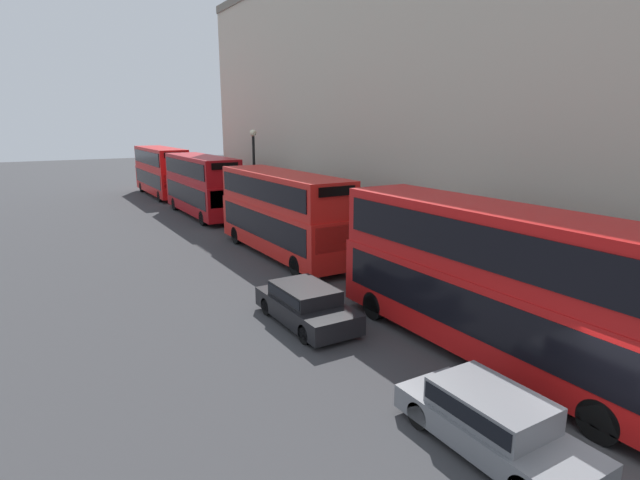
{
  "coord_description": "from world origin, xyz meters",
  "views": [
    {
      "loc": [
        -9.71,
        -4.51,
        6.8
      ],
      "look_at": [
        0.48,
        12.56,
        2.11
      ],
      "focal_mm": 28.0,
      "sensor_mm": 36.0,
      "label": 1
    }
  ],
  "objects_px": {
    "bus_trailing": "(161,170)",
    "car_dark_sedan": "(492,420)",
    "car_hatchback": "(306,303)",
    "bus_leading": "(493,277)",
    "pedestrian": "(587,339)",
    "bus_second_in_queue": "(282,210)",
    "bus_third_in_queue": "(201,183)"
  },
  "relations": [
    {
      "from": "bus_trailing",
      "to": "car_dark_sedan",
      "type": "distance_m",
      "value": 42.18
    },
    {
      "from": "car_dark_sedan",
      "to": "car_hatchback",
      "type": "xyz_separation_m",
      "value": [
        0.0,
        8.04,
        0.01
      ]
    },
    {
      "from": "bus_leading",
      "to": "car_dark_sedan",
      "type": "height_order",
      "value": "bus_leading"
    },
    {
      "from": "bus_leading",
      "to": "pedestrian",
      "type": "distance_m",
      "value": 3.18
    },
    {
      "from": "bus_second_in_queue",
      "to": "pedestrian",
      "type": "xyz_separation_m",
      "value": [
        2.01,
        -15.32,
        -1.61
      ]
    },
    {
      "from": "bus_trailing",
      "to": "car_dark_sedan",
      "type": "bearing_deg",
      "value": -94.63
    },
    {
      "from": "bus_third_in_queue",
      "to": "pedestrian",
      "type": "height_order",
      "value": "bus_third_in_queue"
    },
    {
      "from": "bus_trailing",
      "to": "pedestrian",
      "type": "xyz_separation_m",
      "value": [
        2.01,
        -40.75,
        -1.7
      ]
    },
    {
      "from": "car_hatchback",
      "to": "pedestrian",
      "type": "relative_size",
      "value": 2.6
    },
    {
      "from": "pedestrian",
      "to": "bus_leading",
      "type": "bearing_deg",
      "value": 138.31
    },
    {
      "from": "bus_second_in_queue",
      "to": "bus_third_in_queue",
      "type": "bearing_deg",
      "value": 90.0
    },
    {
      "from": "bus_second_in_queue",
      "to": "car_dark_sedan",
      "type": "distance_m",
      "value": 17.01
    },
    {
      "from": "bus_trailing",
      "to": "pedestrian",
      "type": "relative_size",
      "value": 6.3
    },
    {
      "from": "car_hatchback",
      "to": "pedestrian",
      "type": "height_order",
      "value": "pedestrian"
    },
    {
      "from": "car_dark_sedan",
      "to": "car_hatchback",
      "type": "height_order",
      "value": "car_hatchback"
    },
    {
      "from": "bus_trailing",
      "to": "car_dark_sedan",
      "type": "relative_size",
      "value": 2.45
    },
    {
      "from": "bus_third_in_queue",
      "to": "car_dark_sedan",
      "type": "xyz_separation_m",
      "value": [
        -3.4,
        -29.86,
        -1.74
      ]
    },
    {
      "from": "bus_second_in_queue",
      "to": "bus_trailing",
      "type": "relative_size",
      "value": 0.98
    },
    {
      "from": "pedestrian",
      "to": "bus_third_in_queue",
      "type": "bearing_deg",
      "value": 94.02
    },
    {
      "from": "bus_third_in_queue",
      "to": "car_dark_sedan",
      "type": "distance_m",
      "value": 30.1
    },
    {
      "from": "bus_third_in_queue",
      "to": "pedestrian",
      "type": "xyz_separation_m",
      "value": [
        2.01,
        -28.61,
        -1.66
      ]
    },
    {
      "from": "bus_third_in_queue",
      "to": "car_hatchback",
      "type": "relative_size",
      "value": 2.33
    },
    {
      "from": "bus_second_in_queue",
      "to": "car_dark_sedan",
      "type": "bearing_deg",
      "value": -101.59
    },
    {
      "from": "bus_trailing",
      "to": "bus_leading",
      "type": "bearing_deg",
      "value": -90.0
    },
    {
      "from": "bus_second_in_queue",
      "to": "car_hatchback",
      "type": "height_order",
      "value": "bus_second_in_queue"
    },
    {
      "from": "car_dark_sedan",
      "to": "pedestrian",
      "type": "relative_size",
      "value": 2.57
    },
    {
      "from": "pedestrian",
      "to": "car_hatchback",
      "type": "bearing_deg",
      "value": 128.56
    },
    {
      "from": "car_dark_sedan",
      "to": "pedestrian",
      "type": "height_order",
      "value": "pedestrian"
    },
    {
      "from": "bus_leading",
      "to": "car_dark_sedan",
      "type": "xyz_separation_m",
      "value": [
        -3.4,
        -3.05,
        -1.78
      ]
    },
    {
      "from": "bus_leading",
      "to": "pedestrian",
      "type": "height_order",
      "value": "bus_leading"
    },
    {
      "from": "bus_second_in_queue",
      "to": "bus_trailing",
      "type": "bearing_deg",
      "value": 90.0
    },
    {
      "from": "bus_third_in_queue",
      "to": "pedestrian",
      "type": "relative_size",
      "value": 6.06
    }
  ]
}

